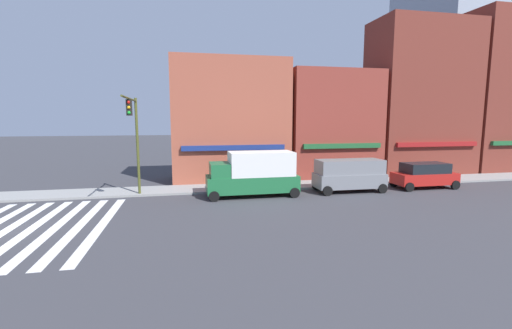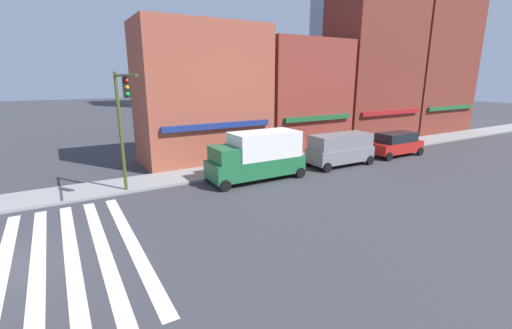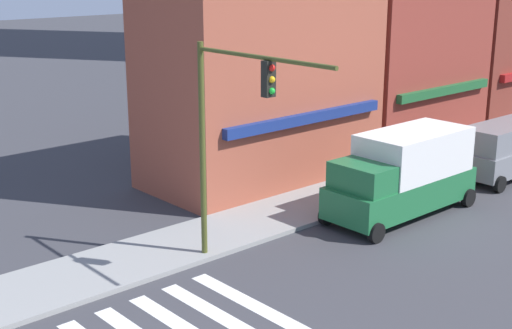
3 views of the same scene
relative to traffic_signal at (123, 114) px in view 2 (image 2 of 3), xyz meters
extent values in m
plane|color=#38383D|center=(-5.24, -5.19, -4.56)|extent=(200.00, 200.00, 0.00)
cube|color=gray|center=(-5.24, 2.31, -4.48)|extent=(120.00, 3.00, 0.15)
cube|color=silver|center=(-5.24, -5.19, -4.55)|extent=(0.49, 10.80, 0.01)
cube|color=silver|center=(-4.19, -5.19, -4.55)|extent=(0.49, 10.80, 0.01)
cube|color=silver|center=(-3.13, -5.19, -4.55)|extent=(0.49, 10.80, 0.01)
cube|color=silver|center=(-2.07, -5.19, -4.55)|extent=(0.49, 10.80, 0.01)
cube|color=silver|center=(-1.02, -5.19, -4.55)|extent=(0.49, 10.80, 0.01)
cube|color=#9E4C38|center=(6.95, 6.31, 0.54)|extent=(9.65, 5.00, 10.18)
cube|color=navy|center=(6.95, 3.66, -1.56)|extent=(8.20, 0.30, 0.40)
cube|color=maroon|center=(16.18, 6.31, 0.19)|extent=(8.18, 5.00, 9.50)
cube|color=#1E592D|center=(16.18, 3.66, -1.56)|extent=(6.95, 0.30, 0.40)
cube|color=maroon|center=(25.38, 6.31, 2.61)|extent=(9.56, 5.00, 14.32)
cube|color=maroon|center=(25.38, 3.66, -1.56)|extent=(8.13, 0.30, 0.40)
cube|color=maroon|center=(35.35, 6.31, 3.25)|extent=(9.71, 5.00, 15.62)
cube|color=#1E592D|center=(35.35, 3.66, -1.56)|extent=(8.25, 0.30, 0.40)
cylinder|color=#474C1E|center=(0.00, 1.21, -1.23)|extent=(0.18, 0.18, 6.64)
cylinder|color=#474C1E|center=(0.00, -1.41, 1.89)|extent=(0.12, 5.25, 0.12)
cube|color=black|center=(0.00, -1.67, 1.36)|extent=(0.32, 0.24, 0.95)
sphere|color=red|center=(0.00, -1.80, 1.66)|extent=(0.18, 0.18, 0.18)
sphere|color=#EAAD14|center=(0.00, -1.80, 1.36)|extent=(0.18, 0.18, 0.18)
sphere|color=green|center=(0.00, -1.80, 1.06)|extent=(0.18, 0.18, 0.18)
cube|color=#1E6638|center=(7.58, -0.49, -3.67)|extent=(6.20, 2.21, 1.10)
cube|color=silver|center=(8.20, -0.49, -2.32)|extent=(4.34, 2.21, 1.60)
cube|color=#1E6638|center=(5.60, -0.49, -2.67)|extent=(1.74, 2.09, 0.90)
cylinder|color=black|center=(4.89, 0.61, -4.22)|extent=(0.68, 0.22, 0.68)
cylinder|color=black|center=(4.89, -1.59, -4.22)|extent=(0.68, 0.22, 0.68)
cylinder|color=black|center=(10.27, 0.61, -4.22)|extent=(0.68, 0.22, 0.68)
cylinder|color=black|center=(10.27, -1.59, -4.22)|extent=(0.68, 0.22, 0.68)
cube|color=slate|center=(14.76, -0.49, -3.72)|extent=(5.03, 2.07, 1.00)
cube|color=slate|center=(14.76, -0.49, -2.72)|extent=(4.78, 1.91, 1.00)
cylinder|color=black|center=(12.67, 0.51, -4.22)|extent=(0.68, 0.22, 0.68)
cylinder|color=black|center=(12.67, -1.49, -4.22)|extent=(0.68, 0.22, 0.68)
cylinder|color=black|center=(16.85, 0.51, -4.22)|extent=(0.68, 0.22, 0.68)
cylinder|color=black|center=(16.85, -1.49, -4.22)|extent=(0.68, 0.22, 0.68)
cube|color=#B21E19|center=(20.99, -0.49, -3.79)|extent=(4.71, 1.93, 0.85)
cube|color=black|center=(20.99, -0.49, -2.99)|extent=(3.30, 1.77, 0.75)
cylinder|color=black|center=(19.05, 0.46, -4.22)|extent=(0.68, 0.22, 0.68)
cylinder|color=black|center=(19.05, -1.44, -4.22)|extent=(0.68, 0.22, 0.68)
cylinder|color=black|center=(22.93, 0.46, -4.22)|extent=(0.68, 0.22, 0.68)
cylinder|color=black|center=(22.93, -1.44, -4.22)|extent=(0.68, 0.22, 0.68)
cylinder|color=#23232D|center=(10.77, 1.79, -3.98)|extent=(0.26, 0.26, 0.85)
cylinder|color=#2D7A3D|center=(10.77, 1.79, -3.21)|extent=(0.32, 0.32, 0.70)
sphere|color=tan|center=(10.77, 1.79, -2.75)|extent=(0.22, 0.22, 0.22)
camera|label=1|loc=(3.17, -23.06, 0.68)|focal=24.00mm
camera|label=2|loc=(-3.04, -18.50, 1.84)|focal=24.00mm
camera|label=3|loc=(-12.43, -15.17, 4.30)|focal=50.00mm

